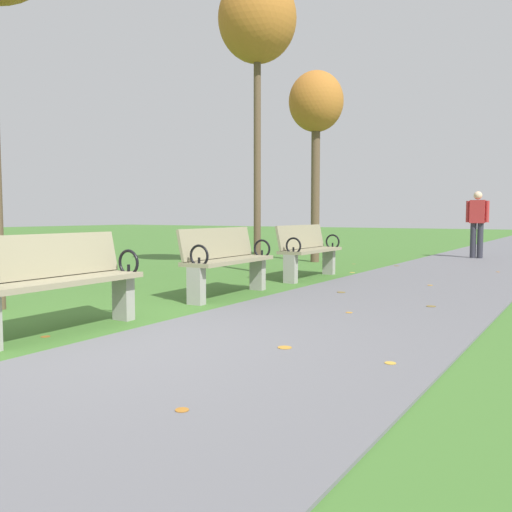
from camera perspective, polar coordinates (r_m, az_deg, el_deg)
ground_plane at (r=4.91m, az=-16.42°, el=-8.45°), size 80.00×80.00×0.00m
park_bench_1 at (r=5.24m, az=-19.89°, el=-2.36°), size 0.50×1.61×0.90m
park_bench_2 at (r=7.15m, az=-3.14°, el=-0.38°), size 0.53×1.62×0.90m
park_bench_3 at (r=9.21m, az=5.50°, el=0.67°), size 0.49×1.60×0.90m
tree_2 at (r=10.76m, az=0.13°, el=23.32°), size 1.43×1.43×5.42m
tree_3 at (r=12.67m, az=6.31°, el=15.30°), size 1.22×1.22×4.27m
pedestrian_walking at (r=14.29m, az=22.17°, el=3.44°), size 0.53×0.23×1.62m
scattered_leaves at (r=7.03m, az=7.70°, el=-4.32°), size 5.00×9.94×0.02m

